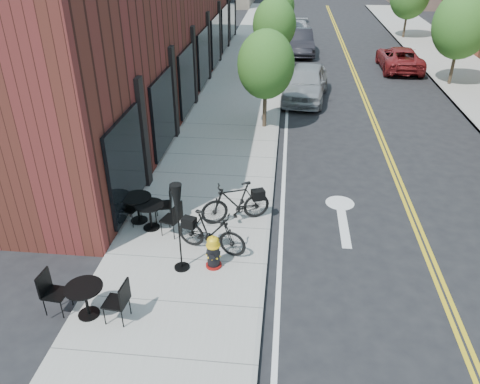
{
  "coord_description": "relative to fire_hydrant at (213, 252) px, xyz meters",
  "views": [
    {
      "loc": [
        0.28,
        -8.92,
        7.12
      ],
      "look_at": [
        -0.85,
        1.88,
        1.0
      ],
      "focal_mm": 35.0,
      "sensor_mm": 36.0,
      "label": 1
    }
  ],
  "objects": [
    {
      "name": "parked_car_far",
      "position": [
        7.84,
        19.24,
        0.12
      ],
      "size": [
        2.21,
        4.71,
        1.3
      ],
      "primitive_type": "imported",
      "rotation": [
        0.0,
        0.0,
        3.13
      ],
      "color": "maroon",
      "rests_on": "ground"
    },
    {
      "name": "building_near",
      "position": [
        -5.24,
        14.21,
        2.97
      ],
      "size": [
        5.0,
        28.0,
        7.0
      ],
      "primitive_type": "cube",
      "color": "#4B2018",
      "rests_on": "ground"
    },
    {
      "name": "sidewalk_near",
      "position": [
        -0.74,
        10.21,
        -0.47
      ],
      "size": [
        4.0,
        70.0,
        0.12
      ],
      "primitive_type": "cube",
      "color": "#9E9B93",
      "rests_on": "ground"
    },
    {
      "name": "parked_car_a",
      "position": [
        2.37,
        13.23,
        0.27
      ],
      "size": [
        2.46,
        4.89,
        1.6
      ],
      "primitive_type": "imported",
      "rotation": [
        0.0,
        0.0,
        -0.12
      ],
      "color": "gray",
      "rests_on": "ground"
    },
    {
      "name": "bistro_set_c",
      "position": [
        -1.91,
        1.45,
        0.07
      ],
      "size": [
        1.8,
        1.0,
        0.95
      ],
      "rotation": [
        0.0,
        0.0,
        -0.34
      ],
      "color": "black",
      "rests_on": "sidewalk_near"
    },
    {
      "name": "fire_hydrant",
      "position": [
        0.0,
        0.0,
        0.0
      ],
      "size": [
        0.4,
        0.4,
        0.87
      ],
      "rotation": [
        0.0,
        0.0,
        -0.06
      ],
      "color": "maroon",
      "rests_on": "sidewalk_near"
    },
    {
      "name": "tree_near_b",
      "position": [
        0.66,
        17.21,
        2.18
      ],
      "size": [
        2.3,
        2.3,
        3.98
      ],
      "color": "#382B1E",
      "rests_on": "sidewalk_near"
    },
    {
      "name": "parked_car_c",
      "position": [
        2.06,
        26.9,
        0.12
      ],
      "size": [
        1.91,
        4.5,
        1.3
      ],
      "primitive_type": "imported",
      "rotation": [
        0.0,
        0.0,
        0.02
      ],
      "color": "#ADADB2",
      "rests_on": "ground"
    },
    {
      "name": "tree_near_c",
      "position": [
        0.66,
        25.21,
        2.0
      ],
      "size": [
        2.1,
        2.1,
        3.67
      ],
      "color": "#382B1E",
      "rests_on": "sidewalk_near"
    },
    {
      "name": "bicycle_left",
      "position": [
        0.3,
        2.04,
        0.17
      ],
      "size": [
        1.99,
        1.24,
        1.16
      ],
      "primitive_type": "imported",
      "rotation": [
        0.0,
        0.0,
        -1.18
      ],
      "color": "black",
      "rests_on": "sidewalk_near"
    },
    {
      "name": "bistro_set_a",
      "position": [
        -2.34,
        -1.86,
        0.07
      ],
      "size": [
        1.8,
        0.83,
        0.96
      ],
      "rotation": [
        0.0,
        0.0,
        -0.09
      ],
      "color": "black",
      "rests_on": "sidewalk_near"
    },
    {
      "name": "parked_car_b",
      "position": [
        2.13,
        22.64,
        0.23
      ],
      "size": [
        1.95,
        4.74,
        1.53
      ],
      "primitive_type": "imported",
      "rotation": [
        0.0,
        0.0,
        0.07
      ],
      "color": "black",
      "rests_on": "ground"
    },
    {
      "name": "tree_far_b",
      "position": [
        9.86,
        16.21,
        2.53
      ],
      "size": [
        2.8,
        2.8,
        4.62
      ],
      "color": "#382B1E",
      "rests_on": "sidewalk_far"
    },
    {
      "name": "patio_umbrella",
      "position": [
        -0.74,
        -0.14,
        1.2
      ],
      "size": [
        0.36,
        0.36,
        2.25
      ],
      "color": "black",
      "rests_on": "sidewalk_near"
    },
    {
      "name": "bicycle_right",
      "position": [
        -0.14,
        0.61,
        0.14
      ],
      "size": [
        1.9,
        1.02,
        1.1
      ],
      "primitive_type": "imported",
      "rotation": [
        0.0,
        0.0,
        1.28
      ],
      "color": "black",
      "rests_on": "sidewalk_near"
    },
    {
      "name": "ground",
      "position": [
        1.26,
        0.21,
        -0.53
      ],
      "size": [
        120.0,
        120.0,
        0.0
      ],
      "primitive_type": "plane",
      "color": "black",
      "rests_on": "ground"
    },
    {
      "name": "bistro_set_b",
      "position": [
        -2.34,
        1.75,
        0.09
      ],
      "size": [
        1.87,
        0.93,
        0.99
      ],
      "rotation": [
        0.0,
        0.0,
        0.2
      ],
      "color": "black",
      "rests_on": "sidewalk_near"
    },
    {
      "name": "tree_near_a",
      "position": [
        0.66,
        9.21,
        2.07
      ],
      "size": [
        2.2,
        2.2,
        3.81
      ],
      "color": "#382B1E",
      "rests_on": "sidewalk_near"
    }
  ]
}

